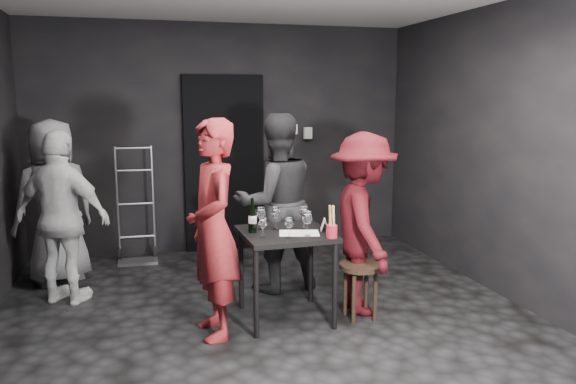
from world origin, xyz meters
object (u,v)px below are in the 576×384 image
object	(u,v)px
hand_truck	(137,241)
server_red	(213,216)
bystander_cream	(62,214)
woman_black	(276,192)
breadstick_cup	(332,222)
bystander_grey	(54,194)
tasting_table	(286,243)
wine_bottle	(252,219)
man_maroon	(363,220)
stool	(360,275)

from	to	relation	value
hand_truck	server_red	bearing A→B (deg)	-74.04
hand_truck	bystander_cream	xyz separation A→B (m)	(-0.62, -1.17, 0.59)
woman_black	breadstick_cup	xyz separation A→B (m)	(0.20, -1.03, -0.08)
bystander_cream	bystander_grey	distance (m)	0.65
woman_black	breadstick_cup	world-z (taller)	woman_black
tasting_table	wine_bottle	world-z (taller)	wine_bottle
tasting_table	bystander_cream	distance (m)	2.03
hand_truck	bystander_cream	distance (m)	1.45
man_maroon	bystander_grey	xyz separation A→B (m)	(-2.64, 1.53, 0.08)
stool	man_maroon	xyz separation A→B (m)	(0.07, 0.14, 0.43)
wine_bottle	tasting_table	bearing A→B (deg)	-9.31
woman_black	tasting_table	bearing A→B (deg)	76.11
server_red	hand_truck	bearing A→B (deg)	-171.91
server_red	bystander_grey	world-z (taller)	server_red
wine_bottle	bystander_cream	bearing A→B (deg)	151.58
tasting_table	breadstick_cup	world-z (taller)	breadstick_cup
stool	bystander_cream	bearing A→B (deg)	156.72
tasting_table	bystander_grey	bearing A→B (deg)	142.31
server_red	man_maroon	size ratio (longest dim) A/B	1.18
stool	woman_black	size ratio (longest dim) A/B	0.25
hand_truck	man_maroon	xyz separation A→B (m)	(1.88, -2.07, 0.58)
bystander_grey	breadstick_cup	world-z (taller)	bystander_grey
tasting_table	stool	xyz separation A→B (m)	(0.61, -0.16, -0.27)
breadstick_cup	server_red	bearing A→B (deg)	172.85
server_red	stool	bearing A→B (deg)	84.01
tasting_table	wine_bottle	xyz separation A→B (m)	(-0.27, 0.04, 0.21)
hand_truck	woman_black	world-z (taller)	woman_black
bystander_cream	wine_bottle	xyz separation A→B (m)	(1.55, -0.84, 0.04)
bystander_grey	tasting_table	bearing A→B (deg)	112.95
bystander_grey	wine_bottle	bearing A→B (deg)	109.64
woman_black	wine_bottle	size ratio (longest dim) A/B	6.72
woman_black	bystander_cream	size ratio (longest dim) A/B	1.17
man_maroon	bystander_cream	size ratio (longest dim) A/B	0.99
hand_truck	wine_bottle	size ratio (longest dim) A/B	4.58
woman_black	bystander_grey	size ratio (longest dim) A/B	1.07
stool	server_red	bearing A→B (deg)	-179.50
hand_truck	stool	size ratio (longest dim) A/B	2.77
man_maroon	breadstick_cup	bearing A→B (deg)	132.45
breadstick_cup	bystander_grey	bearing A→B (deg)	141.46
bystander_cream	man_maroon	bearing A→B (deg)	-169.82
man_maroon	wine_bottle	size ratio (longest dim) A/B	5.68
tasting_table	server_red	bearing A→B (deg)	-164.58
tasting_table	bystander_grey	xyz separation A→B (m)	(-1.96, 1.52, 0.24)
server_red	bystander_cream	distance (m)	1.60
tasting_table	wine_bottle	bearing A→B (deg)	170.69
stool	woman_black	xyz separation A→B (m)	(-0.50, 0.90, 0.58)
bystander_grey	breadstick_cup	bearing A→B (deg)	112.09
tasting_table	stool	distance (m)	0.68
woman_black	bystander_cream	distance (m)	1.93
woman_black	breadstick_cup	distance (m)	1.05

